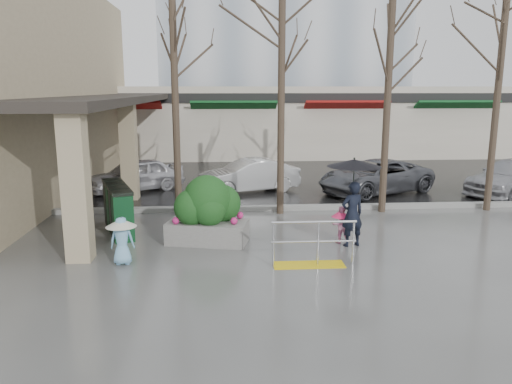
{
  "coord_description": "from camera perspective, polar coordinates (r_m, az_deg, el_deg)",
  "views": [
    {
      "loc": [
        -0.58,
        -11.73,
        3.89
      ],
      "look_at": [
        0.24,
        0.7,
        1.3
      ],
      "focal_mm": 35.0,
      "sensor_mm": 36.0,
      "label": 1
    }
  ],
  "objects": [
    {
      "name": "handrail",
      "position": [
        11.27,
        6.39,
        -6.5
      ],
      "size": [
        1.9,
        0.5,
        1.03
      ],
      "color": "yellow",
      "rests_on": "ground"
    },
    {
      "name": "street_asphalt",
      "position": [
        33.96,
        -2.78,
        5.16
      ],
      "size": [
        120.0,
        36.0,
        0.01
      ],
      "primitive_type": "cube",
      "color": "black",
      "rests_on": "ground"
    },
    {
      "name": "ground",
      "position": [
        12.37,
        -0.89,
        -6.58
      ],
      "size": [
        120.0,
        120.0,
        0.0
      ],
      "primitive_type": "plane",
      "color": "#51514F",
      "rests_on": "ground"
    },
    {
      "name": "car_b",
      "position": [
        19.03,
        -0.84,
        1.88
      ],
      "size": [
        4.05,
        2.5,
        1.26
      ],
      "primitive_type": "imported",
      "rotation": [
        0.0,
        0.0,
        -1.24
      ],
      "color": "silver",
      "rests_on": "ground"
    },
    {
      "name": "car_a",
      "position": [
        19.74,
        -13.64,
        1.9
      ],
      "size": [
        3.94,
        3.17,
        1.26
      ],
      "primitive_type": "imported",
      "rotation": [
        0.0,
        0.0,
        -1.04
      ],
      "color": "silver",
      "rests_on": "ground"
    },
    {
      "name": "car_c",
      "position": [
        19.36,
        13.49,
        1.72
      ],
      "size": [
        4.99,
        3.82,
        1.26
      ],
      "primitive_type": "imported",
      "rotation": [
        0.0,
        0.0,
        -1.13
      ],
      "color": "#56575D",
      "rests_on": "ground"
    },
    {
      "name": "tree_mideast",
      "position": [
        16.18,
        15.05,
        14.79
      ],
      "size": [
        3.2,
        3.2,
        6.5
      ],
      "color": "#382B21",
      "rests_on": "ground"
    },
    {
      "name": "pillar_front",
      "position": [
        11.9,
        -19.89,
        0.68
      ],
      "size": [
        0.55,
        0.55,
        3.5
      ],
      "primitive_type": "cube",
      "color": "tan",
      "rests_on": "ground"
    },
    {
      "name": "news_boxes",
      "position": [
        14.22,
        -15.51,
        -1.81
      ],
      "size": [
        1.28,
        2.41,
        1.32
      ],
      "rotation": [
        0.0,
        0.0,
        0.33
      ],
      "color": "#0D391B",
      "rests_on": "ground"
    },
    {
      "name": "storefront_row",
      "position": [
        29.87,
        1.21,
        8.14
      ],
      "size": [
        34.0,
        6.74,
        4.0
      ],
      "color": "beige",
      "rests_on": "ground"
    },
    {
      "name": "woman",
      "position": [
        12.54,
        11.04,
        0.08
      ],
      "size": [
        1.33,
        1.33,
        2.25
      ],
      "rotation": [
        0.0,
        0.0,
        3.44
      ],
      "color": "black",
      "rests_on": "ground"
    },
    {
      "name": "planter",
      "position": [
        12.78,
        -5.54,
        -2.12
      ],
      "size": [
        2.19,
        1.43,
        1.76
      ],
      "rotation": [
        0.0,
        0.0,
        -0.23
      ],
      "color": "slate",
      "rests_on": "ground"
    },
    {
      "name": "canopy_slab",
      "position": [
        20.18,
        -16.12,
        10.54
      ],
      "size": [
        2.8,
        18.0,
        0.25
      ],
      "primitive_type": "cube",
      "color": "#2D2823",
      "rests_on": "pillar_front"
    },
    {
      "name": "pillar_back",
      "position": [
        18.17,
        -14.32,
        4.61
      ],
      "size": [
        0.55,
        0.55,
        3.5
      ],
      "primitive_type": "cube",
      "color": "tan",
      "rests_on": "ground"
    },
    {
      "name": "child_pink",
      "position": [
        12.95,
        9.65,
        -3.43
      ],
      "size": [
        0.49,
        0.48,
        0.96
      ],
      "rotation": [
        0.0,
        0.0,
        3.21
      ],
      "color": "#F998C5",
      "rests_on": "ground"
    },
    {
      "name": "tree_midwest",
      "position": [
        15.49,
        2.97,
        16.7
      ],
      "size": [
        3.2,
        3.2,
        7.0
      ],
      "color": "#382B21",
      "rests_on": "ground"
    },
    {
      "name": "tree_east",
      "position": [
        17.63,
        26.38,
        15.42
      ],
      "size": [
        3.2,
        3.2,
        7.2
      ],
      "color": "#382B21",
      "rests_on": "ground"
    },
    {
      "name": "curb",
      "position": [
        16.2,
        -1.61,
        -1.89
      ],
      "size": [
        120.0,
        0.3,
        0.15
      ],
      "primitive_type": "cube",
      "color": "gray",
      "rests_on": "ground"
    },
    {
      "name": "child_blue",
      "position": [
        11.59,
        -15.1,
        -4.81
      ],
      "size": [
        0.69,
        0.69,
        1.1
      ],
      "rotation": [
        0.0,
        0.0,
        3.16
      ],
      "color": "#7EB9E1",
      "rests_on": "ground"
    },
    {
      "name": "tree_west",
      "position": [
        15.44,
        -9.4,
        16.03
      ],
      "size": [
        3.2,
        3.2,
        6.8
      ],
      "color": "#382B21",
      "rests_on": "ground"
    },
    {
      "name": "car_d",
      "position": [
        21.04,
        27.12,
        1.53
      ],
      "size": [
        4.62,
        3.79,
        1.26
      ],
      "primitive_type": "imported",
      "rotation": [
        0.0,
        0.0,
        -1.02
      ],
      "color": "#9F9FA4",
      "rests_on": "ground"
    }
  ]
}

